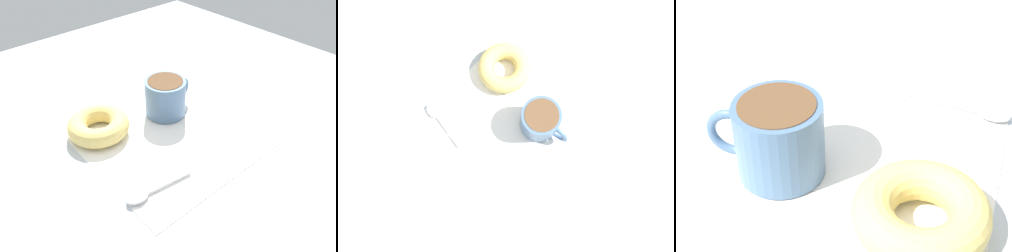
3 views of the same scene
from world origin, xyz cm
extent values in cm
cube|color=#B2BCC6|center=(0.00, 0.00, -1.00)|extent=(120.00, 120.00, 2.00)
cube|color=white|center=(-1.92, 2.98, 0.15)|extent=(31.46, 31.46, 0.30)
cylinder|color=slate|center=(-7.56, 7.35, 4.02)|extent=(8.16, 8.16, 7.45)
cylinder|color=brown|center=(-7.56, 7.35, 7.55)|extent=(6.96, 6.96, 0.60)
torus|color=slate|center=(-7.97, 11.83, 4.02)|extent=(1.37, 5.13, 5.07)
torus|color=#E5C66B|center=(-11.02, -6.43, 2.11)|extent=(11.61, 11.61, 3.61)
ellipsoid|color=silver|center=(6.57, -10.98, 0.75)|extent=(2.95, 3.94, 0.90)
cylinder|color=silver|center=(7.44, -5.60, 0.58)|extent=(2.01, 9.06, 0.56)
camera|label=1|loc=(33.67, -29.11, 40.06)|focal=35.00mm
camera|label=2|loc=(10.36, 15.05, 79.17)|focal=40.00mm
camera|label=3|loc=(-43.55, -9.69, 35.97)|focal=60.00mm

